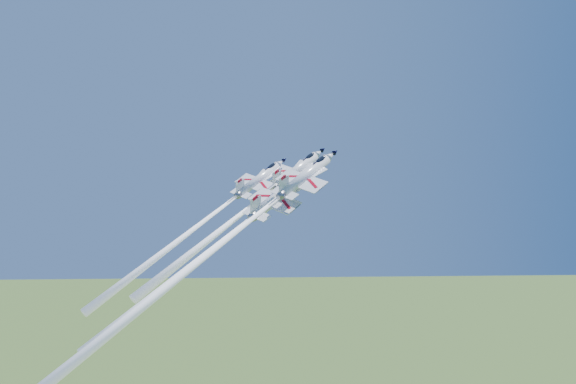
{
  "coord_description": "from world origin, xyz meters",
  "views": [
    {
      "loc": [
        -4.68,
        -125.68,
        94.64
      ],
      "look_at": [
        0.0,
        0.0,
        83.79
      ],
      "focal_mm": 40.0,
      "sensor_mm": 36.0,
      "label": 1
    }
  ],
  "objects_px": {
    "jet_right": "(208,254)",
    "jet_slot": "(218,245)",
    "jet_lead": "(244,212)",
    "jet_left": "(201,223)"
  },
  "relations": [
    {
      "from": "jet_left",
      "to": "jet_right",
      "type": "bearing_deg",
      "value": -34.83
    },
    {
      "from": "jet_lead",
      "to": "jet_left",
      "type": "relative_size",
      "value": 1.01
    },
    {
      "from": "jet_lead",
      "to": "jet_slot",
      "type": "relative_size",
      "value": 0.93
    },
    {
      "from": "jet_lead",
      "to": "jet_slot",
      "type": "distance_m",
      "value": 11.52
    },
    {
      "from": "jet_right",
      "to": "jet_slot",
      "type": "distance_m",
      "value": 5.75
    },
    {
      "from": "jet_right",
      "to": "jet_slot",
      "type": "xyz_separation_m",
      "value": [
        1.34,
        5.55,
        0.73
      ]
    },
    {
      "from": "jet_left",
      "to": "jet_right",
      "type": "height_order",
      "value": "jet_right"
    },
    {
      "from": "jet_lead",
      "to": "jet_left",
      "type": "height_order",
      "value": "jet_lead"
    },
    {
      "from": "jet_lead",
      "to": "jet_slot",
      "type": "height_order",
      "value": "jet_lead"
    },
    {
      "from": "jet_lead",
      "to": "jet_left",
      "type": "bearing_deg",
      "value": -121.76
    }
  ]
}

